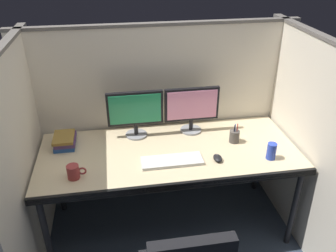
{
  "coord_description": "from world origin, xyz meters",
  "views": [
    {
      "loc": [
        -0.36,
        -1.81,
        2.13
      ],
      "look_at": [
        0.0,
        0.35,
        0.92
      ],
      "focal_mm": 36.82,
      "sensor_mm": 36.0,
      "label": 1
    }
  ],
  "objects_px": {
    "monitor_right": "(192,107)",
    "keyboard_main": "(172,161)",
    "soda_can": "(271,151)",
    "coffee_mug": "(74,172)",
    "monitor_left": "(135,111)",
    "computer_mouse": "(218,158)",
    "pen_cup": "(234,136)",
    "desk": "(169,157)",
    "book_stack": "(65,141)"
  },
  "relations": [
    {
      "from": "monitor_right",
      "to": "keyboard_main",
      "type": "distance_m",
      "value": 0.51
    },
    {
      "from": "soda_can",
      "to": "coffee_mug",
      "type": "bearing_deg",
      "value": -179.96
    },
    {
      "from": "monitor_left",
      "to": "coffee_mug",
      "type": "xyz_separation_m",
      "value": [
        -0.45,
        -0.48,
        -0.17
      ]
    },
    {
      "from": "coffee_mug",
      "to": "computer_mouse",
      "type": "bearing_deg",
      "value": 2.41
    },
    {
      "from": "keyboard_main",
      "to": "pen_cup",
      "type": "xyz_separation_m",
      "value": [
        0.52,
        0.19,
        0.04
      ]
    },
    {
      "from": "monitor_right",
      "to": "pen_cup",
      "type": "bearing_deg",
      "value": -37.25
    },
    {
      "from": "monitor_right",
      "to": "coffee_mug",
      "type": "bearing_deg",
      "value": -151.62
    },
    {
      "from": "desk",
      "to": "monitor_left",
      "type": "distance_m",
      "value": 0.44
    },
    {
      "from": "monitor_right",
      "to": "soda_can",
      "type": "relative_size",
      "value": 3.52
    },
    {
      "from": "monitor_left",
      "to": "keyboard_main",
      "type": "relative_size",
      "value": 1.0
    },
    {
      "from": "monitor_right",
      "to": "computer_mouse",
      "type": "distance_m",
      "value": 0.49
    },
    {
      "from": "monitor_right",
      "to": "desk",
      "type": "bearing_deg",
      "value": -129.27
    },
    {
      "from": "book_stack",
      "to": "pen_cup",
      "type": "distance_m",
      "value": 1.28
    },
    {
      "from": "keyboard_main",
      "to": "computer_mouse",
      "type": "relative_size",
      "value": 4.48
    },
    {
      "from": "soda_can",
      "to": "pen_cup",
      "type": "relative_size",
      "value": 0.77
    },
    {
      "from": "coffee_mug",
      "to": "desk",
      "type": "bearing_deg",
      "value": 17.3
    },
    {
      "from": "coffee_mug",
      "to": "pen_cup",
      "type": "relative_size",
      "value": 0.8
    },
    {
      "from": "soda_can",
      "to": "pen_cup",
      "type": "xyz_separation_m",
      "value": [
        -0.18,
        0.26,
        -0.01
      ]
    },
    {
      "from": "book_stack",
      "to": "monitor_left",
      "type": "bearing_deg",
      "value": 6.61
    },
    {
      "from": "soda_can",
      "to": "keyboard_main",
      "type": "bearing_deg",
      "value": 174.41
    },
    {
      "from": "monitor_right",
      "to": "coffee_mug",
      "type": "height_order",
      "value": "monitor_right"
    },
    {
      "from": "monitor_right",
      "to": "soda_can",
      "type": "xyz_separation_m",
      "value": [
        0.47,
        -0.48,
        -0.15
      ]
    },
    {
      "from": "desk",
      "to": "coffee_mug",
      "type": "distance_m",
      "value": 0.71
    },
    {
      "from": "keyboard_main",
      "to": "book_stack",
      "type": "bearing_deg",
      "value": 155.35
    },
    {
      "from": "keyboard_main",
      "to": "soda_can",
      "type": "xyz_separation_m",
      "value": [
        0.7,
        -0.07,
        0.05
      ]
    },
    {
      "from": "monitor_left",
      "to": "pen_cup",
      "type": "xyz_separation_m",
      "value": [
        0.73,
        -0.22,
        -0.17
      ]
    },
    {
      "from": "monitor_left",
      "to": "book_stack",
      "type": "distance_m",
      "value": 0.57
    },
    {
      "from": "pen_cup",
      "to": "coffee_mug",
      "type": "bearing_deg",
      "value": -167.53
    },
    {
      "from": "pen_cup",
      "to": "computer_mouse",
      "type": "bearing_deg",
      "value": -131.69
    },
    {
      "from": "computer_mouse",
      "to": "soda_can",
      "type": "xyz_separation_m",
      "value": [
        0.38,
        -0.04,
        0.04
      ]
    },
    {
      "from": "desk",
      "to": "monitor_left",
      "type": "bearing_deg",
      "value": 128.98
    },
    {
      "from": "pen_cup",
      "to": "desk",
      "type": "bearing_deg",
      "value": -174.08
    },
    {
      "from": "computer_mouse",
      "to": "pen_cup",
      "type": "height_order",
      "value": "pen_cup"
    },
    {
      "from": "computer_mouse",
      "to": "desk",
      "type": "bearing_deg",
      "value": 152.39
    },
    {
      "from": "computer_mouse",
      "to": "coffee_mug",
      "type": "height_order",
      "value": "coffee_mug"
    },
    {
      "from": "keyboard_main",
      "to": "desk",
      "type": "bearing_deg",
      "value": 87.88
    },
    {
      "from": "desk",
      "to": "soda_can",
      "type": "distance_m",
      "value": 0.73
    },
    {
      "from": "desk",
      "to": "monitor_left",
      "type": "height_order",
      "value": "monitor_left"
    },
    {
      "from": "monitor_right",
      "to": "coffee_mug",
      "type": "distance_m",
      "value": 1.03
    },
    {
      "from": "monitor_right",
      "to": "book_stack",
      "type": "bearing_deg",
      "value": -176.26
    },
    {
      "from": "desk",
      "to": "monitor_right",
      "type": "xyz_separation_m",
      "value": [
        0.22,
        0.27,
        0.27
      ]
    },
    {
      "from": "monitor_right",
      "to": "computer_mouse",
      "type": "relative_size",
      "value": 4.48
    },
    {
      "from": "monitor_right",
      "to": "computer_mouse",
      "type": "xyz_separation_m",
      "value": [
        0.09,
        -0.44,
        -0.2
      ]
    },
    {
      "from": "monitor_right",
      "to": "keyboard_main",
      "type": "height_order",
      "value": "monitor_right"
    },
    {
      "from": "coffee_mug",
      "to": "pen_cup",
      "type": "xyz_separation_m",
      "value": [
        1.18,
        0.26,
        0.0
      ]
    },
    {
      "from": "monitor_right",
      "to": "pen_cup",
      "type": "height_order",
      "value": "monitor_right"
    },
    {
      "from": "computer_mouse",
      "to": "soda_can",
      "type": "height_order",
      "value": "soda_can"
    },
    {
      "from": "soda_can",
      "to": "coffee_mug",
      "type": "xyz_separation_m",
      "value": [
        -1.36,
        -0.0,
        -0.01
      ]
    },
    {
      "from": "monitor_left",
      "to": "keyboard_main",
      "type": "distance_m",
      "value": 0.51
    },
    {
      "from": "computer_mouse",
      "to": "monitor_right",
      "type": "bearing_deg",
      "value": 102.09
    }
  ]
}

